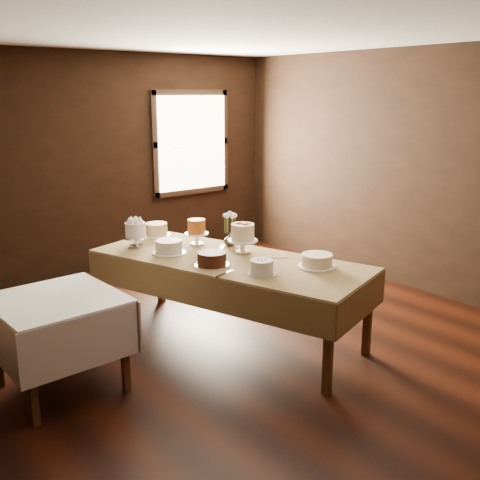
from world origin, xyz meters
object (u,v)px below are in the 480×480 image
at_px(cake_caramel, 197,233).
at_px(cake_server_b, 280,258).
at_px(cake_server_e, 228,272).
at_px(cake_flowers, 243,240).
at_px(cake_server_d, 222,247).
at_px(cake_meringue, 136,235).
at_px(side_table, 56,309).
at_px(cake_swirl, 262,268).
at_px(display_table, 229,265).
at_px(cake_server_a, 256,262).
at_px(flower_vase, 230,239).
at_px(cake_cream, 317,261).
at_px(cake_lattice, 169,248).
at_px(cake_chocolate, 212,259).
at_px(cake_speckled, 156,230).

distance_m(cake_caramel, cake_server_b, 0.95).
distance_m(cake_caramel, cake_server_e, 0.98).
bearing_deg(cake_flowers, cake_server_d, 100.04).
bearing_deg(cake_meringue, cake_caramel, -31.25).
bearing_deg(cake_caramel, side_table, -162.74).
bearing_deg(cake_swirl, side_table, 157.71).
height_order(display_table, side_table, display_table).
bearing_deg(cake_server_a, cake_server_d, 47.75).
height_order(cake_swirl, flower_vase, flower_vase).
relative_size(display_table, cake_cream, 7.51).
height_order(cake_flowers, cake_server_a, cake_flowers).
relative_size(cake_swirl, cake_server_a, 1.04).
bearing_deg(cake_cream, cake_server_a, 126.50).
xyz_separation_m(cake_lattice, cake_server_e, (0.08, -0.82, -0.05)).
bearing_deg(cake_swirl, flower_vase, 68.65).
relative_size(side_table, cake_cream, 2.56).
height_order(cake_lattice, cake_caramel, cake_caramel).
bearing_deg(cake_swirl, cake_meringue, 105.37).
bearing_deg(cake_lattice, cake_chocolate, -81.11).
height_order(display_table, cake_cream, cake_cream).
xyz_separation_m(display_table, cake_meringue, (-0.47, 0.90, 0.18)).
bearing_deg(cake_meringue, cake_lattice, -72.52).
bearing_deg(cake_swirl, cake_caramel, 84.23).
relative_size(display_table, flower_vase, 21.57).
distance_m(cake_swirl, cake_server_d, 0.94).
distance_m(display_table, cake_server_a, 0.28).
bearing_deg(cake_speckled, cake_cream, -73.98).
distance_m(cake_speckled, cake_lattice, 0.72).
height_order(side_table, cake_flowers, cake_flowers).
bearing_deg(cake_chocolate, cake_server_d, 45.29).
xyz_separation_m(cake_meringue, cake_chocolate, (0.22, -0.99, -0.06)).
height_order(cake_flowers, cake_cream, cake_flowers).
bearing_deg(flower_vase, cake_caramel, 134.84).
bearing_deg(display_table, side_table, 177.20).
bearing_deg(display_table, cake_swirl, -97.33).
height_order(cake_flowers, cake_server_d, cake_flowers).
relative_size(cake_caramel, cake_server_a, 1.13).
bearing_deg(cake_server_e, side_table, 144.87).
xyz_separation_m(cake_chocolate, cake_swirl, (0.18, -0.47, 0.00)).
bearing_deg(side_table, cake_meringue, 36.01).
height_order(cake_caramel, cake_cream, cake_caramel).
bearing_deg(cake_cream, cake_swirl, 165.19).
bearing_deg(cake_server_d, side_table, 144.40).
bearing_deg(cake_cream, cake_caramel, 107.36).
bearing_deg(cake_speckled, display_table, -85.73).
bearing_deg(cake_cream, flower_vase, 98.86).
bearing_deg(cake_server_b, cake_server_d, 130.71).
distance_m(cake_swirl, cake_server_e, 0.30).
distance_m(cake_server_d, cake_server_e, 0.81).
bearing_deg(cake_server_a, cake_server_b, -44.28).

